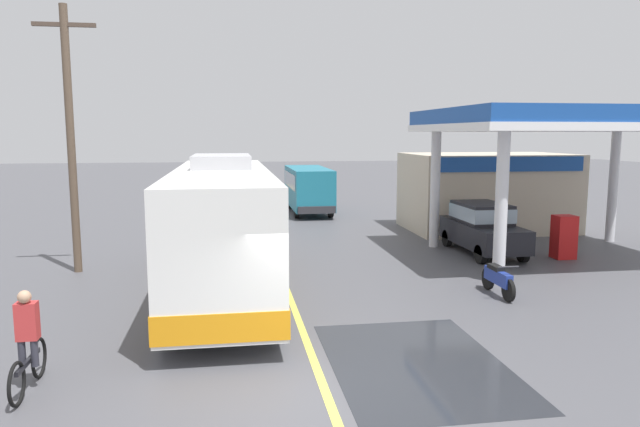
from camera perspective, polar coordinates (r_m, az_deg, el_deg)
name	(u,v)px	position (r m, az deg, el deg)	size (l,w,h in m)	color
ground	(260,219)	(29.50, -5.91, -0.51)	(120.00, 120.00, 0.00)	#4C4C51
lane_divider_stripe	(267,236)	(24.57, -5.28, -2.18)	(0.16, 50.00, 0.01)	#D8CC4C
wet_puddle_patch	(416,363)	(11.38, 9.47, -14.33)	(3.22, 4.70, 0.01)	#26282D
coach_bus_main	(223,229)	(15.95, -9.59, -1.48)	(2.60, 11.04, 3.69)	white
gas_station_roadside	(509,174)	(25.06, 18.11, 3.70)	(9.10, 11.95, 5.10)	#194799
car_at_pump	(482,226)	(21.52, 15.72, -1.15)	(1.70, 4.20, 1.82)	black
minibus_opposing_lane	(308,186)	(31.42, -1.15, 2.75)	(2.04, 6.13, 2.44)	teal
cyclist_on_shoulder	(28,345)	(11.04, -26.89, -11.49)	(0.34, 1.82, 1.72)	black
motorcycle_parked_forecourt	(498,279)	(16.21, 17.14, -6.18)	(0.55, 1.80, 0.92)	black
pedestrian_near_pump	(483,230)	(21.00, 15.81, -1.60)	(0.55, 0.22, 1.66)	#33333F
pedestrian_by_shop	(482,231)	(20.85, 15.65, -1.66)	(0.55, 0.22, 1.66)	#33333F
utility_pole_roadside	(71,136)	(19.21, -23.40, 7.06)	(1.80, 0.24, 8.08)	brown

